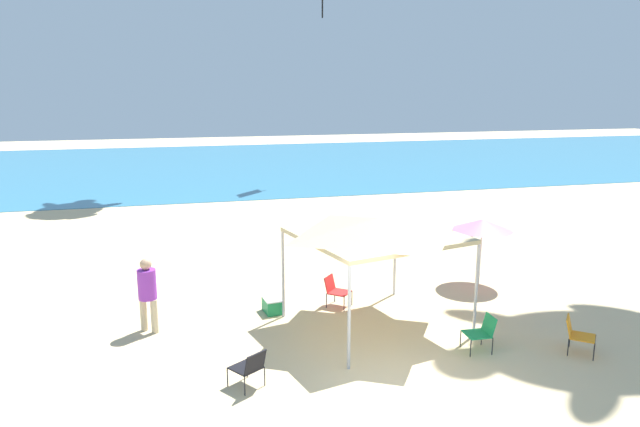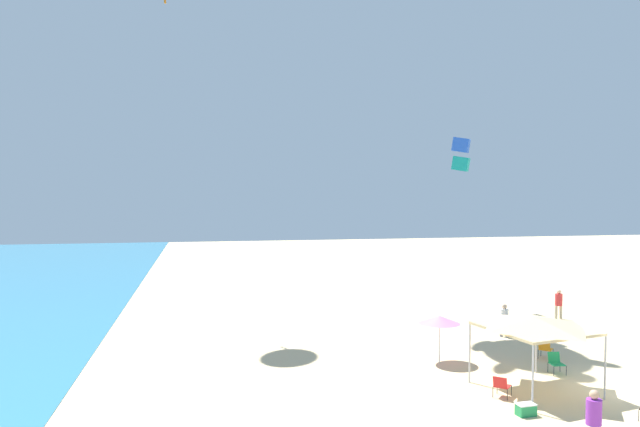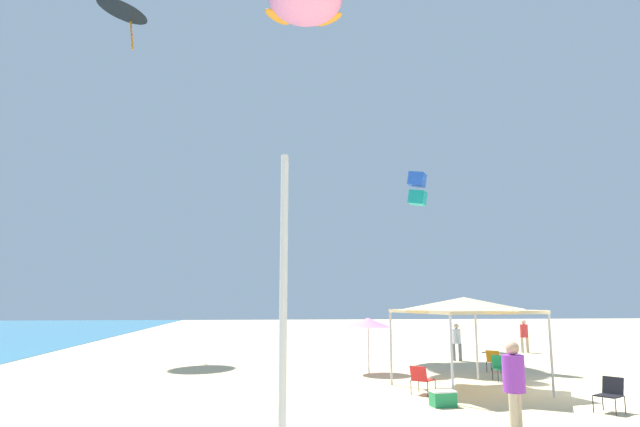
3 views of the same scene
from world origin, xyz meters
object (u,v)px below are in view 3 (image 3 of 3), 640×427
at_px(canopy_tent, 464,306).
at_px(cooler_box, 443,398).
at_px(folding_chair_near_cooler, 421,378).
at_px(person_near_umbrella, 524,333).
at_px(beach_umbrella, 368,323).
at_px(folding_chair_facing_ocean, 501,366).
at_px(kite_box_blue, 417,189).
at_px(banner_flag, 282,362).
at_px(folding_chair_right_of_tent, 494,359).
at_px(person_far_stroller, 456,339).
at_px(folding_chair_left_of_tent, 610,392).
at_px(person_watching_sky, 514,380).
at_px(kite_delta_black, 124,7).

height_order(canopy_tent, cooler_box, canopy_tent).
xyz_separation_m(folding_chair_near_cooler, person_near_umbrella, (11.75, -8.88, 0.51)).
distance_m(beach_umbrella, person_near_umbrella, 11.87).
xyz_separation_m(beach_umbrella, folding_chair_facing_ocean, (-2.26, -4.11, -1.37)).
height_order(cooler_box, kite_box_blue, kite_box_blue).
xyz_separation_m(banner_flag, kite_box_blue, (27.23, -8.86, 7.04)).
xyz_separation_m(beach_umbrella, folding_chair_right_of_tent, (-0.26, -4.74, -1.37)).
bearing_deg(person_far_stroller, folding_chair_left_of_tent, 130.19).
bearing_deg(beach_umbrella, folding_chair_facing_ocean, -118.84).
xyz_separation_m(canopy_tent, kite_box_blue, (14.86, -2.93, 6.77)).
relative_size(canopy_tent, beach_umbrella, 2.10).
distance_m(beach_umbrella, kite_box_blue, 14.04).
height_order(person_far_stroller, person_watching_sky, person_watching_sky).
relative_size(folding_chair_right_of_tent, person_near_umbrella, 0.49).
relative_size(folding_chair_right_of_tent, banner_flag, 0.22).
height_order(folding_chair_left_of_tent, kite_delta_black, kite_delta_black).
relative_size(beach_umbrella, cooler_box, 3.06).
bearing_deg(beach_umbrella, person_far_stroller, -51.79).
bearing_deg(banner_flag, canopy_tent, -25.63).
xyz_separation_m(cooler_box, person_near_umbrella, (13.50, -8.83, 0.78)).
distance_m(canopy_tent, kite_box_blue, 16.59).
bearing_deg(kite_delta_black, canopy_tent, 56.73).
height_order(folding_chair_left_of_tent, person_near_umbrella, person_near_umbrella).
bearing_deg(person_watching_sky, canopy_tent, -151.81).
distance_m(folding_chair_left_of_tent, cooler_box, 3.98).
distance_m(folding_chair_facing_ocean, cooler_box, 5.42).
relative_size(beach_umbrella, person_watching_sky, 1.10).
height_order(folding_chair_left_of_tent, folding_chair_near_cooler, same).
xyz_separation_m(cooler_box, banner_flag, (-10.04, 4.42, 2.04)).
xyz_separation_m(folding_chair_near_cooler, cooler_box, (-1.75, -0.05, -0.27)).
bearing_deg(canopy_tent, banner_flag, 154.37).
xyz_separation_m(folding_chair_facing_ocean, person_watching_sky, (-7.29, 2.94, 0.61)).
relative_size(beach_umbrella, kite_box_blue, 0.99).
height_order(cooler_box, person_near_umbrella, person_near_umbrella).
distance_m(folding_chair_facing_ocean, kite_delta_black, 27.92).
bearing_deg(person_near_umbrella, folding_chair_right_of_tent, -128.73).
bearing_deg(kite_delta_black, kite_box_blue, 103.55).
distance_m(folding_chair_left_of_tent, folding_chair_near_cooler, 4.81).
relative_size(person_near_umbrella, kite_delta_black, 0.48).
bearing_deg(folding_chair_left_of_tent, beach_umbrella, 177.24).
bearing_deg(kite_box_blue, folding_chair_right_of_tent, 27.38).
xyz_separation_m(person_watching_sky, kite_box_blue, (20.29, -3.97, 8.20)).
bearing_deg(beach_umbrella, folding_chair_right_of_tent, -93.18).
relative_size(person_far_stroller, person_near_umbrella, 0.98).
bearing_deg(banner_flag, cooler_box, -23.74).
bearing_deg(cooler_box, canopy_tent, -33.13).
height_order(beach_umbrella, folding_chair_left_of_tent, beach_umbrella).
height_order(folding_chair_near_cooler, kite_delta_black, kite_delta_black).
distance_m(folding_chair_near_cooler, banner_flag, 12.70).
relative_size(folding_chair_left_of_tent, folding_chair_right_of_tent, 1.00).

